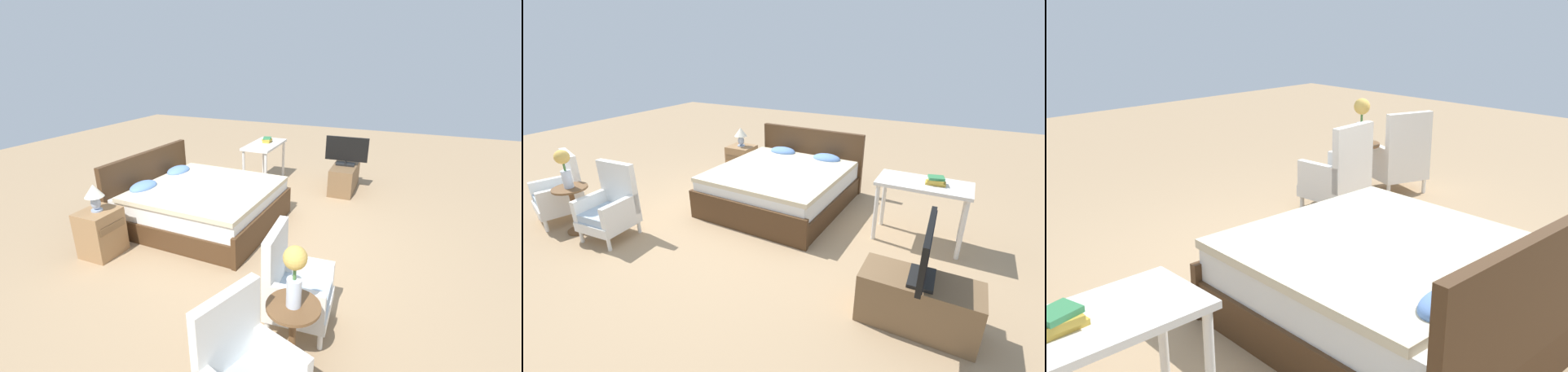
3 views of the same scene
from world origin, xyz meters
TOP-DOWN VIEW (x-y plane):
  - ground_plane at (0.00, 0.00)m, footprint 16.00×16.00m
  - bed at (0.07, 0.95)m, footprint 1.84×2.05m
  - armchair_by_window_left at (-2.34, -0.90)m, footprint 0.69×0.69m
  - armchair_by_window_right at (-1.36, -0.90)m, footprint 0.57×0.57m
  - side_table at (-1.86, -1.05)m, footprint 0.40×0.40m
  - flower_vase at (-1.86, -1.05)m, footprint 0.17×0.17m
  - nightstand at (-1.13, 1.60)m, footprint 0.44×0.41m
  - table_lamp at (-1.13, 1.60)m, footprint 0.22×0.22m
  - tv_stand at (2.22, -0.72)m, footprint 0.96×0.40m
  - tv_flatscreen at (2.22, -0.72)m, footprint 0.21×0.73m
  - vanity_desk at (2.01, 0.75)m, footprint 1.04×0.52m
  - book_stack at (2.13, 0.74)m, footprint 0.23×0.17m

SIDE VIEW (x-z plane):
  - ground_plane at x=0.00m, z-range 0.00..0.00m
  - tv_stand at x=2.22m, z-range 0.00..0.47m
  - nightstand at x=-1.13m, z-range 0.00..0.57m
  - bed at x=0.07m, z-range -0.18..0.78m
  - armchair_by_window_left at x=-2.34m, z-range -0.09..0.83m
  - armchair_by_window_right at x=-1.36m, z-range -0.09..0.83m
  - side_table at x=-1.86m, z-range 0.08..0.69m
  - vanity_desk at x=2.01m, z-range 0.27..1.03m
  - tv_flatscreen at x=2.22m, z-range 0.47..0.98m
  - table_lamp at x=-1.13m, z-range 0.62..0.95m
  - book_stack at x=2.13m, z-range 0.76..0.86m
  - flower_vase at x=-1.86m, z-range 0.66..1.14m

